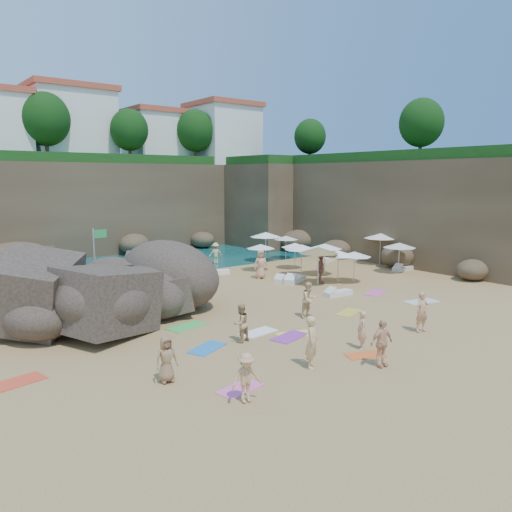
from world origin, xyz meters
TOP-DOWN VIEW (x-y plane):
  - ground at (0.00, 0.00)m, footprint 120.00×120.00m
  - seawater at (0.00, 30.00)m, footprint 120.00×120.00m
  - cliff_back at (2.00, 25.00)m, footprint 44.00×8.00m
  - cliff_right at (19.00, 8.00)m, footprint 8.00×30.00m
  - cliff_corner at (17.00, 20.00)m, footprint 10.00×12.00m
  - clifftop_buildings at (2.96, 25.79)m, footprint 28.48×9.48m
  - clifftop_trees at (4.78, 19.52)m, footprint 35.60×23.82m
  - rock_outcrop at (-8.24, 2.53)m, footprint 10.58×9.52m
  - flag_pole at (-6.73, 6.16)m, footprint 0.78×0.08m
  - parasol_0 at (6.70, 3.95)m, footprint 2.35×2.35m
  - parasol_1 at (8.69, 10.27)m, footprint 2.53×2.53m
  - parasol_2 at (10.91, 10.32)m, footprint 2.05×2.05m
  - parasol_3 at (5.79, 7.29)m, footprint 2.08×2.08m
  - parasol_4 at (14.93, 3.71)m, footprint 2.59×2.59m
  - parasol_5 at (7.11, 0.93)m, footprint 2.24×2.24m
  - parasol_6 at (5.65, 1.28)m, footprint 2.58×2.58m
  - parasol_7 at (8.23, 3.21)m, footprint 2.37×2.37m
  - parasol_8 at (8.34, 6.39)m, footprint 2.05×2.05m
  - parasol_9 at (7.92, 0.28)m, footprint 2.17×2.17m
  - parasol_11 at (13.06, 0.59)m, footprint 2.30×2.30m
  - lounger_0 at (4.68, 3.56)m, footprint 1.79×1.29m
  - lounger_1 at (2.56, 8.25)m, footprint 1.90×1.34m
  - lounger_2 at (13.00, 7.35)m, footprint 2.12×1.38m
  - lounger_3 at (5.09, 2.80)m, footprint 2.13×1.43m
  - lounger_4 at (14.07, 0.93)m, footprint 1.83×0.64m
  - lounger_5 at (4.50, -1.52)m, footprint 1.83×0.74m
  - towel_0 at (-6.35, -4.51)m, footprint 1.92×1.48m
  - towel_1 at (-7.60, -8.43)m, footprint 1.68×1.07m
  - towel_2 at (-2.00, -8.93)m, footprint 1.67×1.25m
  - towel_3 at (-5.52, -1.45)m, footprint 1.97×1.25m
  - towel_4 at (-2.37, -5.31)m, footprint 1.73×1.22m
  - towel_5 at (-3.45, -4.15)m, footprint 1.77×1.03m
  - towel_6 at (-2.80, -5.48)m, footprint 1.93×1.29m
  - towel_7 at (-13.19, -3.45)m, footprint 1.93×1.22m
  - towel_9 at (6.76, -2.43)m, footprint 2.00×1.46m
  - towel_11 at (-2.39, 3.47)m, footprint 1.95×1.40m
  - towel_12 at (2.17, -4.39)m, footprint 1.83×1.33m
  - towel_13 at (7.00, -5.35)m, footprint 2.03×1.37m
  - person_stand_0 at (-4.48, -8.53)m, footprint 0.83×0.79m
  - person_stand_1 at (-4.82, -4.69)m, footprint 0.87×0.73m
  - person_stand_2 at (4.88, 11.87)m, footprint 1.17×0.75m
  - person_stand_3 at (6.10, 1.45)m, footprint 1.05×1.12m
  - person_stand_4 at (4.06, 5.12)m, footprint 1.07×0.81m
  - person_stand_5 at (-8.50, 8.48)m, footprint 1.44×0.73m
  - person_stand_6 at (-1.53, -8.31)m, footprint 0.62×0.67m
  - person_lie_0 at (-8.02, -9.35)m, footprint 1.19×1.65m
  - person_lie_1 at (-2.45, -10.01)m, footprint 1.20×1.83m
  - person_lie_2 at (-9.20, -6.50)m, footprint 0.90×1.62m
  - person_lie_3 at (-7.90, -0.83)m, footprint 2.19×2.29m
  - person_lie_4 at (2.26, -8.51)m, footprint 1.06×1.87m
  - person_lie_5 at (-0.03, -3.77)m, footprint 0.89×1.75m

SIDE VIEW (x-z plane):
  - ground at x=0.00m, z-range 0.00..0.00m
  - rock_outcrop at x=-8.24m, z-range -1.73..1.73m
  - seawater at x=0.00m, z-range 0.00..0.00m
  - towel_2 at x=-2.00m, z-range 0.00..0.03m
  - towel_1 at x=-7.60m, z-range 0.00..0.03m
  - towel_4 at x=-2.37m, z-range 0.00..0.03m
  - towel_12 at x=2.17m, z-range 0.00..0.03m
  - towel_5 at x=-3.45m, z-range 0.00..0.03m
  - towel_0 at x=-6.35m, z-range 0.00..0.03m
  - towel_11 at x=-2.39m, z-range 0.00..0.03m
  - towel_6 at x=-2.80m, z-range 0.00..0.03m
  - towel_7 at x=-13.19m, z-range 0.00..0.03m
  - towel_9 at x=6.76m, z-range 0.00..0.03m
  - towel_3 at x=-5.52m, z-range 0.00..0.03m
  - towel_13 at x=7.00m, z-range 0.00..0.03m
  - lounger_0 at x=4.68m, z-range 0.00..0.27m
  - lounger_5 at x=4.50m, z-range 0.00..0.28m
  - lounger_1 at x=2.56m, z-range 0.00..0.28m
  - lounger_4 at x=14.07m, z-range 0.00..0.28m
  - lounger_2 at x=13.00m, z-range 0.00..0.31m
  - lounger_3 at x=5.09m, z-range 0.00..0.32m
  - person_lie_0 at x=-8.02m, z-range 0.00..0.41m
  - person_lie_2 at x=-9.20m, z-range 0.00..0.41m
  - person_lie_1 at x=-2.45m, z-range 0.00..0.42m
  - person_lie_4 at x=2.26m, z-range 0.00..0.42m
  - person_lie_3 at x=-7.90m, z-range 0.00..0.50m
  - person_lie_5 at x=-0.03m, z-range 0.00..0.65m
  - person_stand_5 at x=-8.50m, z-range 0.00..1.49m
  - person_stand_6 at x=-1.53m, z-range 0.00..1.54m
  - person_stand_1 at x=-4.82m, z-range 0.00..1.61m
  - person_stand_2 at x=4.88m, z-range 0.00..1.68m
  - person_stand_3 at x=6.10m, z-range 0.00..1.86m
  - person_stand_0 at x=-4.48m, z-range 0.00..1.91m
  - person_stand_4 at x=4.06m, z-range 0.00..1.94m
  - parasol_8 at x=8.34m, z-range 0.81..2.75m
  - parasol_2 at x=10.91m, z-range 0.81..2.75m
  - parasol_3 at x=5.79m, z-range 0.82..2.79m
  - parasol_9 at x=7.92m, z-range 0.86..2.91m
  - parasol_5 at x=7.11m, z-range 0.88..3.00m
  - parasol_11 at x=13.06m, z-range 0.91..3.09m
  - parasol_0 at x=6.70m, z-range 0.93..3.15m
  - parasol_7 at x=8.23m, z-range 0.94..3.18m
  - parasol_1 at x=8.69m, z-range 1.00..3.40m
  - parasol_6 at x=5.65m, z-range 1.02..3.45m
  - parasol_4 at x=14.93m, z-range 1.02..3.47m
  - flag_pole at x=-6.73m, z-range 0.55..4.55m
  - cliff_back at x=2.00m, z-range 0.00..8.00m
  - cliff_right at x=19.00m, z-range 0.00..8.00m
  - cliff_corner at x=17.00m, z-range 0.00..8.00m
  - clifftop_buildings at x=2.96m, z-range 7.74..14.74m
  - clifftop_trees at x=4.78m, z-range 9.06..13.46m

